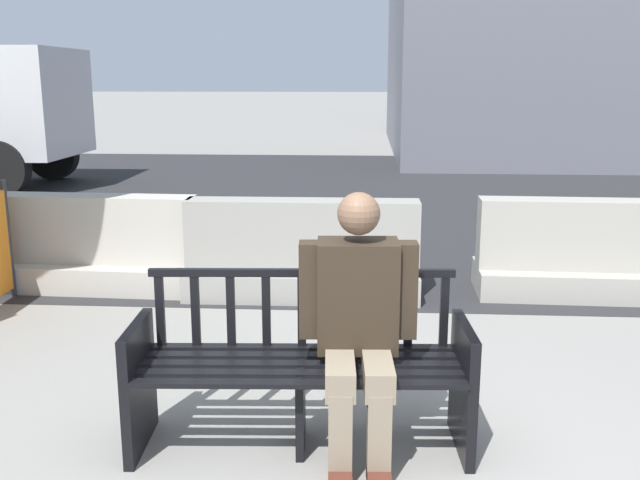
% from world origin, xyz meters
% --- Properties ---
extents(street_asphalt, '(120.00, 12.00, 0.01)m').
position_xyz_m(street_asphalt, '(0.00, 8.70, 0.00)').
color(street_asphalt, '#28282B').
rests_on(street_asphalt, ground).
extents(street_bench, '(1.72, 0.62, 0.88)m').
position_xyz_m(street_bench, '(-0.42, 0.53, 0.40)').
color(street_bench, black).
rests_on(street_bench, ground).
extents(seated_person, '(0.59, 0.74, 1.31)m').
position_xyz_m(seated_person, '(-0.13, 0.49, 0.69)').
color(seated_person, '#2D2319').
rests_on(seated_person, ground).
extents(jersey_barrier_centre, '(2.01, 0.70, 0.84)m').
position_xyz_m(jersey_barrier_centre, '(-0.65, 3.13, 0.34)').
color(jersey_barrier_centre, gray).
rests_on(jersey_barrier_centre, ground).
extents(jersey_barrier_left, '(2.03, 0.76, 0.84)m').
position_xyz_m(jersey_barrier_left, '(-2.61, 3.26, 0.34)').
color(jersey_barrier_left, '#ADA89E').
rests_on(jersey_barrier_left, ground).
extents(jersey_barrier_right, '(2.02, 0.73, 0.84)m').
position_xyz_m(jersey_barrier_right, '(1.88, 3.30, 0.34)').
color(jersey_barrier_right, '#9E998E').
rests_on(jersey_barrier_right, ground).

